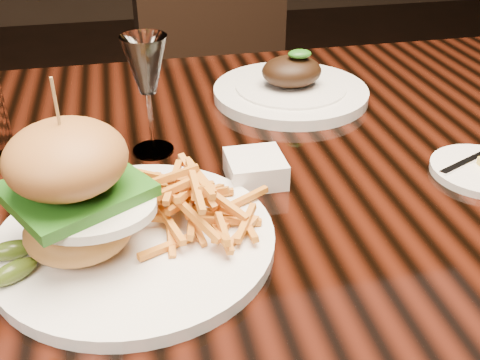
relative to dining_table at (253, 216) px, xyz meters
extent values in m
cube|color=black|center=(0.00, 0.00, 0.06)|extent=(1.60, 0.90, 0.04)
cylinder|color=white|center=(-0.16, -0.13, 0.08)|extent=(0.30, 0.30, 0.01)
ellipsoid|color=#A26C34|center=(-0.21, -0.15, 0.12)|extent=(0.11, 0.11, 0.05)
ellipsoid|color=silver|center=(-0.20, -0.16, 0.15)|extent=(0.12, 0.10, 0.01)
ellipsoid|color=orange|center=(-0.17, -0.16, 0.15)|extent=(0.02, 0.02, 0.01)
cube|color=#30701C|center=(-0.21, -0.15, 0.16)|extent=(0.16, 0.16, 0.01)
ellipsoid|color=brown|center=(-0.21, -0.15, 0.20)|extent=(0.11, 0.11, 0.07)
cylinder|color=#A6824D|center=(-0.21, -0.15, 0.23)|extent=(0.00, 0.00, 0.09)
ellipsoid|color=#294211|center=(-0.27, -0.18, 0.10)|extent=(0.05, 0.04, 0.02)
ellipsoid|color=#294211|center=(-0.28, -0.15, 0.10)|extent=(0.05, 0.03, 0.02)
cube|color=silver|center=(0.28, -0.06, 0.09)|extent=(0.11, 0.05, 0.00)
cube|color=white|center=(0.00, -0.03, 0.09)|extent=(0.07, 0.07, 0.03)
cylinder|color=white|center=(-0.13, 0.07, 0.08)|extent=(0.06, 0.06, 0.00)
cylinder|color=white|center=(-0.13, 0.07, 0.12)|extent=(0.01, 0.01, 0.08)
cone|color=white|center=(-0.13, 0.07, 0.20)|extent=(0.06, 0.06, 0.07)
cylinder|color=white|center=(0.11, 0.21, 0.09)|extent=(0.26, 0.26, 0.02)
cylinder|color=white|center=(0.11, 0.21, 0.09)|extent=(0.18, 0.18, 0.02)
ellipsoid|color=black|center=(0.11, 0.21, 0.12)|extent=(0.10, 0.08, 0.05)
ellipsoid|color=#30701C|center=(0.12, 0.20, 0.15)|extent=(0.04, 0.03, 0.01)
cube|color=black|center=(0.16, 0.80, -0.22)|extent=(0.55, 0.55, 0.06)
cube|color=black|center=(0.12, 1.01, 0.03)|extent=(0.46, 0.14, 0.50)
cylinder|color=black|center=(0.02, 0.57, -0.45)|extent=(0.04, 0.04, 0.45)
cylinder|color=black|center=(0.39, 0.65, -0.45)|extent=(0.04, 0.04, 0.45)
cylinder|color=black|center=(-0.06, 0.95, -0.45)|extent=(0.04, 0.04, 0.45)
cylinder|color=black|center=(0.31, 1.03, -0.45)|extent=(0.04, 0.04, 0.45)
camera|label=1|loc=(-0.15, -0.62, 0.45)|focal=42.00mm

